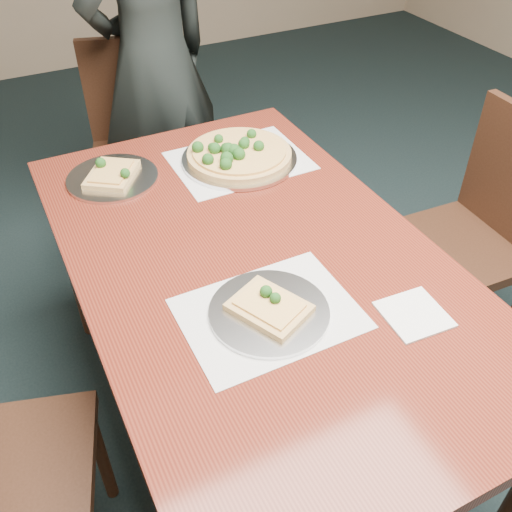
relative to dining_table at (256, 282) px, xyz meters
name	(u,v)px	position (x,y,z in m)	size (l,w,h in m)	color
dining_table	(256,282)	(0.00, 0.00, 0.00)	(0.90, 1.50, 0.75)	#501810
chair_far	(140,139)	(0.03, 1.18, -0.14)	(0.52, 0.52, 0.91)	black
chair_right	(478,228)	(0.88, 0.04, -0.14)	(0.44, 0.44, 0.91)	black
diner	(154,61)	(0.13, 1.16, 0.18)	(0.61, 0.40, 1.68)	black
placemat_main	(239,161)	(0.17, 0.45, 0.09)	(0.42, 0.32, 0.00)	white
placemat_near	(269,313)	(-0.07, -0.20, 0.09)	(0.40, 0.30, 0.00)	white
pizza_pan	(238,155)	(0.16, 0.45, 0.12)	(0.37, 0.37, 0.07)	silver
slice_plate_near	(269,309)	(-0.07, -0.20, 0.11)	(0.28, 0.28, 0.06)	silver
slice_plate_far	(112,176)	(-0.23, 0.53, 0.10)	(0.28, 0.28, 0.06)	silver
napkin	(414,314)	(0.23, -0.35, 0.09)	(0.14, 0.14, 0.01)	white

